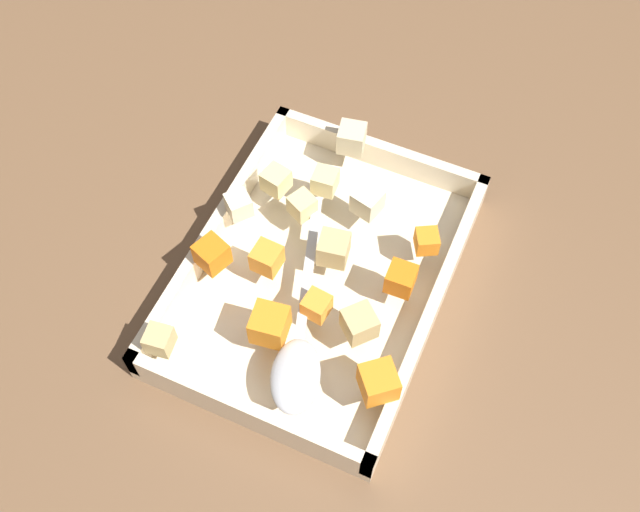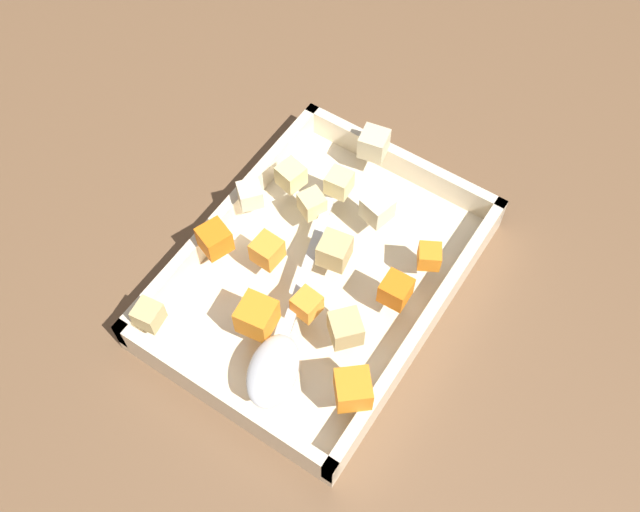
{
  "view_description": "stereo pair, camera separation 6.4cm",
  "coord_description": "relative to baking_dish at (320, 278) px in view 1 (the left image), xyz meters",
  "views": [
    {
      "loc": [
        0.34,
        0.15,
        0.7
      ],
      "look_at": [
        -0.01,
        -0.01,
        0.06
      ],
      "focal_mm": 41.26,
      "sensor_mm": 36.0,
      "label": 1
    },
    {
      "loc": [
        0.31,
        0.2,
        0.7
      ],
      "look_at": [
        -0.01,
        -0.01,
        0.06
      ],
      "focal_mm": 41.26,
      "sensor_mm": 36.0,
      "label": 2
    }
  ],
  "objects": [
    {
      "name": "carrot_chunk_heap_top",
      "position": [
        -0.06,
        0.09,
        0.05
      ],
      "size": [
        0.03,
        0.03,
        0.02
      ],
      "primitive_type": "cube",
      "rotation": [
        0.0,
        0.0,
        3.65
      ],
      "color": "orange",
      "rests_on": "baking_dish"
    },
    {
      "name": "potato_chunk_mid_right",
      "position": [
        0.06,
        0.07,
        0.05
      ],
      "size": [
        0.04,
        0.04,
        0.03
      ],
      "primitive_type": "cube",
      "rotation": [
        0.0,
        0.0,
        2.42
      ],
      "color": "tan",
      "rests_on": "baking_dish"
    },
    {
      "name": "carrot_chunk_near_spoon",
      "position": [
        0.04,
        -0.1,
        0.05
      ],
      "size": [
        0.04,
        0.04,
        0.03
      ],
      "primitive_type": "cube",
      "rotation": [
        0.0,
        0.0,
        2.79
      ],
      "color": "orange",
      "rests_on": "baking_dish"
    },
    {
      "name": "carrot_chunk_under_handle",
      "position": [
        0.1,
        0.1,
        0.05
      ],
      "size": [
        0.05,
        0.05,
        0.03
      ],
      "primitive_type": "cube",
      "rotation": [
        0.0,
        0.0,
        0.7
      ],
      "color": "orange",
      "rests_on": "baking_dish"
    },
    {
      "name": "potato_chunk_corner_ne",
      "position": [
        -0.09,
        -0.03,
        0.05
      ],
      "size": [
        0.03,
        0.03,
        0.03
      ],
      "primitive_type": "cube",
      "rotation": [
        0.0,
        0.0,
        3.23
      ],
      "color": "#E0CC89",
      "rests_on": "baking_dish"
    },
    {
      "name": "baking_dish",
      "position": [
        0.0,
        0.0,
        0.0
      ],
      "size": [
        0.35,
        0.26,
        0.05
      ],
      "color": "beige",
      "rests_on": "ground_plane"
    },
    {
      "name": "serving_spoon",
      "position": [
        0.11,
        0.03,
        0.04
      ],
      "size": [
        0.25,
        0.1,
        0.02
      ],
      "rotation": [
        0.0,
        0.0,
        3.45
      ],
      "color": "silver",
      "rests_on": "baking_dish"
    },
    {
      "name": "carrot_chunk_corner_nw",
      "position": [
        0.05,
        0.02,
        0.05
      ],
      "size": [
        0.03,
        0.03,
        0.02
      ],
      "primitive_type": "cube",
      "rotation": [
        0.0,
        0.0,
        1.46
      ],
      "color": "orange",
      "rests_on": "baking_dish"
    },
    {
      "name": "carrot_chunk_heap_side",
      "position": [
        0.09,
        -0.01,
        0.05
      ],
      "size": [
        0.04,
        0.04,
        0.03
      ],
      "primitive_type": "cube",
      "rotation": [
        0.0,
        0.0,
        0.14
      ],
      "color": "orange",
      "rests_on": "baking_dish"
    },
    {
      "name": "carrot_chunk_corner_sw",
      "position": [
        0.03,
        -0.05,
        0.05
      ],
      "size": [
        0.03,
        0.03,
        0.03
      ],
      "primitive_type": "cube",
      "rotation": [
        0.0,
        0.0,
        1.52
      ],
      "color": "orange",
      "rests_on": "baking_dish"
    },
    {
      "name": "potato_chunk_corner_se",
      "position": [
        -0.05,
        -0.04,
        0.05
      ],
      "size": [
        0.03,
        0.03,
        0.02
      ],
      "primitive_type": "cube",
      "rotation": [
        0.0,
        0.0,
        5.83
      ],
      "color": "#E0CC89",
      "rests_on": "baking_dish"
    },
    {
      "name": "potato_chunk_near_left",
      "position": [
        -0.15,
        -0.03,
        0.05
      ],
      "size": [
        0.03,
        0.03,
        0.03
      ],
      "primitive_type": "cube",
      "rotation": [
        0.0,
        0.0,
        1.76
      ],
      "color": "beige",
      "rests_on": "baking_dish"
    },
    {
      "name": "ground_plane",
      "position": [
        0.01,
        0.01,
        -0.01
      ],
      "size": [
        4.0,
        4.0,
        0.0
      ],
      "primitive_type": "plane",
      "color": "brown"
    },
    {
      "name": "potato_chunk_mid_left",
      "position": [
        0.15,
        -0.1,
        0.05
      ],
      "size": [
        0.03,
        0.03,
        0.02
      ],
      "primitive_type": "cube",
      "rotation": [
        0.0,
        0.0,
        4.85
      ],
      "color": "tan",
      "rests_on": "baking_dish"
    },
    {
      "name": "potato_chunk_front_center",
      "position": [
        -0.08,
        0.02,
        0.05
      ],
      "size": [
        0.03,
        0.03,
        0.03
      ],
      "primitive_type": "cube",
      "rotation": [
        0.0,
        0.0,
        4.46
      ],
      "color": "beige",
      "rests_on": "baking_dish"
    },
    {
      "name": "carrot_chunk_far_left",
      "position": [
        -0.01,
        0.09,
        0.05
      ],
      "size": [
        0.03,
        0.03,
        0.03
      ],
      "primitive_type": "cube",
      "rotation": [
        0.0,
        0.0,
        4.75
      ],
      "color": "orange",
      "rests_on": "baking_dish"
    },
    {
      "name": "potato_chunk_rim_edge",
      "position": [
        -0.07,
        -0.08,
        0.05
      ],
      "size": [
        0.03,
        0.03,
        0.03
      ],
      "primitive_type": "cube",
      "rotation": [
        0.0,
        0.0,
        6.07
      ],
      "color": "#E0CC89",
      "rests_on": "baking_dish"
    },
    {
      "name": "potato_chunk_near_right",
      "position": [
        -0.02,
        -0.1,
        0.05
      ],
      "size": [
        0.03,
        0.03,
        0.02
      ],
      "primitive_type": "cube",
      "rotation": [
        0.0,
        0.0,
        4.01
      ],
      "color": "beige",
      "rests_on": "baking_dish"
    },
    {
      "name": "potato_chunk_center",
      "position": [
        -0.01,
        0.01,
        0.05
      ],
      "size": [
        0.03,
        0.03,
        0.03
      ],
      "primitive_type": "cube",
      "rotation": [
        0.0,
        0.0,
        4.89
      ],
      "color": "tan",
      "rests_on": "baking_dish"
    }
  ]
}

